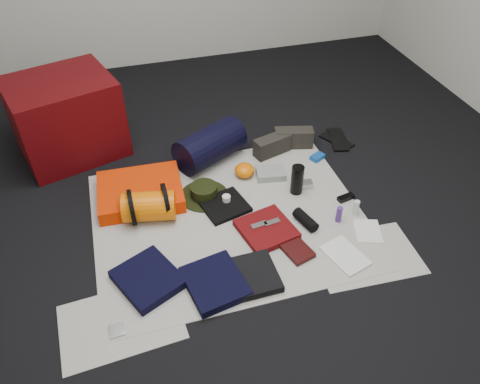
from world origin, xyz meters
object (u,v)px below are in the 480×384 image
object	(u,v)px
paperback_book	(295,249)
water_bottle	(297,180)
navy_duffel	(210,145)
red_cabinet	(66,118)
stuff_sack	(149,206)
sleeping_pad	(140,192)
compact_camera	(304,184)

from	to	relation	value
paperback_book	water_bottle	bearing A→B (deg)	52.07
navy_duffel	water_bottle	size ratio (longest dim) A/B	2.38
red_cabinet	paperback_book	bearing A→B (deg)	-66.11
stuff_sack	paperback_book	bearing A→B (deg)	-33.86
stuff_sack	sleeping_pad	bearing A→B (deg)	99.50
compact_camera	navy_duffel	bearing A→B (deg)	147.86
compact_camera	paperback_book	bearing A→B (deg)	-108.17
compact_camera	paperback_book	xyz separation A→B (m)	(-0.26, -0.50, -0.01)
navy_duffel	water_bottle	bearing A→B (deg)	-75.63
sleeping_pad	stuff_sack	size ratio (longest dim) A/B	1.69
water_bottle	paperback_book	bearing A→B (deg)	-111.99
sleeping_pad	navy_duffel	bearing A→B (deg)	26.87
water_bottle	paperback_book	xyz separation A→B (m)	(-0.19, -0.47, -0.09)
navy_duffel	paperback_book	bearing A→B (deg)	-103.23
water_bottle	navy_duffel	bearing A→B (deg)	132.62
navy_duffel	red_cabinet	bearing A→B (deg)	128.38
water_bottle	sleeping_pad	bearing A→B (deg)	166.89
sleeping_pad	navy_duffel	xyz separation A→B (m)	(0.52, 0.26, 0.08)
paperback_book	compact_camera	bearing A→B (deg)	46.68
red_cabinet	stuff_sack	world-z (taller)	red_cabinet
red_cabinet	water_bottle	bearing A→B (deg)	-49.82
red_cabinet	sleeping_pad	size ratio (longest dim) A/B	1.28
red_cabinet	water_bottle	distance (m)	1.62
red_cabinet	stuff_sack	bearing A→B (deg)	-80.50
water_bottle	stuff_sack	bearing A→B (deg)	178.47
water_bottle	compact_camera	world-z (taller)	water_bottle
navy_duffel	compact_camera	world-z (taller)	navy_duffel
sleeping_pad	water_bottle	bearing A→B (deg)	-13.11
navy_duffel	paperback_book	world-z (taller)	navy_duffel
compact_camera	paperback_book	distance (m)	0.57
stuff_sack	water_bottle	distance (m)	0.93
red_cabinet	stuff_sack	size ratio (longest dim) A/B	2.16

